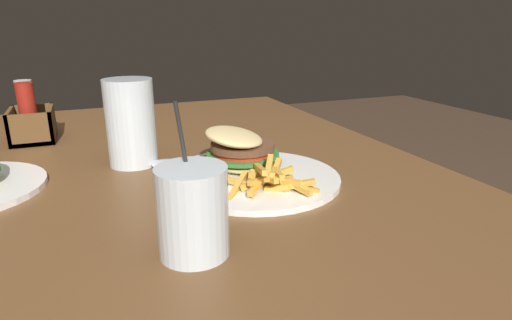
{
  "coord_description": "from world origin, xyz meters",
  "views": [
    {
      "loc": [
        -0.66,
        0.04,
        0.97
      ],
      "look_at": [
        -0.01,
        -0.22,
        0.75
      ],
      "focal_mm": 30.0,
      "sensor_mm": 36.0,
      "label": 1
    }
  ],
  "objects_px": {
    "condiment_caddy": "(30,119)",
    "beer_glass": "(131,124)",
    "spoon": "(167,163)",
    "juice_glass": "(193,214)",
    "meal_plate_near": "(249,163)"
  },
  "relations": [
    {
      "from": "meal_plate_near",
      "to": "beer_glass",
      "type": "distance_m",
      "value": 0.24
    },
    {
      "from": "beer_glass",
      "to": "juice_glass",
      "type": "xyz_separation_m",
      "value": [
        -0.37,
        -0.03,
        -0.03
      ]
    },
    {
      "from": "beer_glass",
      "to": "condiment_caddy",
      "type": "distance_m",
      "value": 0.33
    },
    {
      "from": "meal_plate_near",
      "to": "spoon",
      "type": "relative_size",
      "value": 1.98
    },
    {
      "from": "spoon",
      "to": "condiment_caddy",
      "type": "bearing_deg",
      "value": -71.94
    },
    {
      "from": "spoon",
      "to": "condiment_caddy",
      "type": "xyz_separation_m",
      "value": [
        0.3,
        0.26,
        0.04
      ]
    },
    {
      "from": "juice_glass",
      "to": "beer_glass",
      "type": "bearing_deg",
      "value": 4.1
    },
    {
      "from": "meal_plate_near",
      "to": "juice_glass",
      "type": "relative_size",
      "value": 1.61
    },
    {
      "from": "condiment_caddy",
      "to": "beer_glass",
      "type": "bearing_deg",
      "value": -143.25
    },
    {
      "from": "meal_plate_near",
      "to": "juice_glass",
      "type": "bearing_deg",
      "value": 145.23
    },
    {
      "from": "beer_glass",
      "to": "spoon",
      "type": "relative_size",
      "value": 1.11
    },
    {
      "from": "juice_glass",
      "to": "spoon",
      "type": "xyz_separation_m",
      "value": [
        0.34,
        -0.03,
        -0.05
      ]
    },
    {
      "from": "beer_glass",
      "to": "meal_plate_near",
      "type": "bearing_deg",
      "value": -129.83
    },
    {
      "from": "meal_plate_near",
      "to": "condiment_caddy",
      "type": "xyz_separation_m",
      "value": [
        0.42,
        0.38,
        0.02
      ]
    },
    {
      "from": "meal_plate_near",
      "to": "beer_glass",
      "type": "relative_size",
      "value": 1.77
    }
  ]
}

